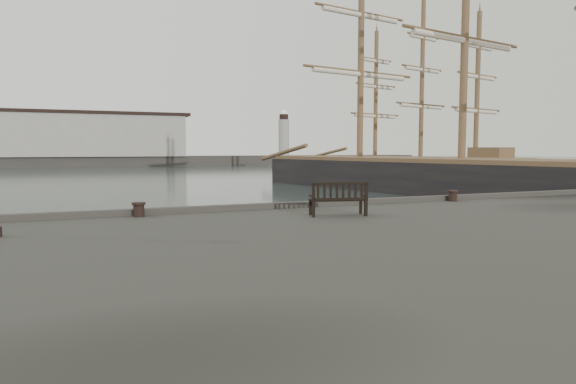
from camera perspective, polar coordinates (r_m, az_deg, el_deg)
name	(u,v)px	position (r m, az deg, el deg)	size (l,w,h in m)	color
ground	(281,256)	(16.65, -0.83, -7.09)	(400.00, 400.00, 0.00)	black
breakwater	(80,145)	(107.12, -22.10, 4.91)	(140.00, 9.50, 12.20)	#383530
bench	(338,205)	(14.47, 5.58, -1.47)	(1.69, 0.91, 0.92)	black
bollard_left	(139,210)	(14.79, -16.25, -1.88)	(0.38, 0.38, 0.40)	black
bollard_right	(453,196)	(19.35, 17.84, -0.40)	(0.37, 0.37, 0.39)	black
tall_ship_main	(461,184)	(40.88, 18.64, 0.81)	(15.81, 41.38, 30.43)	black
tall_ship_far	(420,172)	(63.16, 14.46, 2.20)	(12.08, 26.39, 22.15)	black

